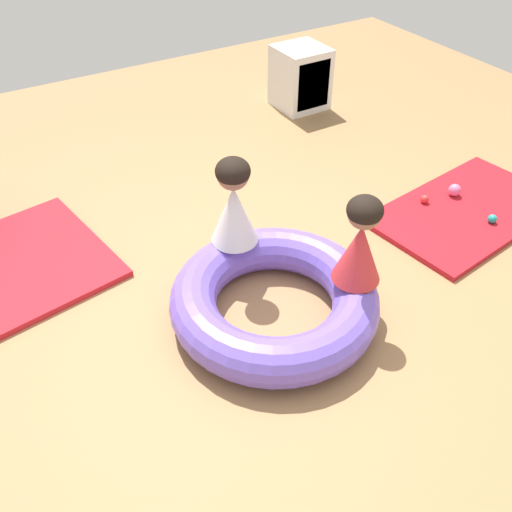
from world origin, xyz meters
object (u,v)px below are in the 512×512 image
object	(u,v)px
inflatable_cushion	(274,299)
play_ball_pink	(455,190)
storage_cube	(302,78)
child_in_white	(234,202)
child_in_red	(360,241)
play_ball_red	(425,199)
play_ball_teal	(492,219)

from	to	relation	value
inflatable_cushion	play_ball_pink	size ratio (longest dim) A/B	13.02
inflatable_cushion	storage_cube	distance (m)	2.82
inflatable_cushion	child_in_white	size ratio (longest dim) A/B	2.15
play_ball_pink	storage_cube	distance (m)	1.92
child_in_red	play_ball_red	distance (m)	1.34
inflatable_cushion	child_in_red	world-z (taller)	child_in_red
child_in_white	play_ball_red	xyz separation A→B (m)	(1.53, -0.08, -0.46)
play_ball_teal	inflatable_cushion	bearing A→B (deg)	178.37
play_ball_pink	play_ball_teal	bearing A→B (deg)	-94.35
child_in_white	child_in_red	bearing A→B (deg)	21.29
storage_cube	child_in_white	bearing A→B (deg)	-133.95
play_ball_pink	play_ball_teal	world-z (taller)	play_ball_pink
child_in_white	storage_cube	size ratio (longest dim) A/B	0.98
child_in_red	play_ball_teal	xyz separation A→B (m)	(1.35, 0.15, -0.45)
child_in_red	play_ball_pink	world-z (taller)	child_in_red
play_ball_red	storage_cube	distance (m)	1.88
child_in_white	play_ball_teal	size ratio (longest dim) A/B	9.01
inflatable_cushion	child_in_white	distance (m)	0.60
play_ball_teal	storage_cube	size ratio (longest dim) A/B	0.11
inflatable_cushion	storage_cube	xyz separation A→B (m)	(1.72, 2.23, 0.15)
child_in_white	inflatable_cushion	bearing A→B (deg)	-10.84
inflatable_cushion	play_ball_teal	world-z (taller)	inflatable_cushion
child_in_white	play_ball_teal	distance (m)	1.88
child_in_white	play_ball_teal	world-z (taller)	child_in_white
storage_cube	play_ball_teal	bearing A→B (deg)	-89.23
play_ball_pink	play_ball_red	bearing A→B (deg)	170.76
child_in_red	child_in_white	size ratio (longest dim) A/B	0.96
child_in_white	storage_cube	world-z (taller)	child_in_white
inflatable_cushion	play_ball_red	xyz separation A→B (m)	(1.53, 0.37, -0.06)
play_ball_red	play_ball_teal	distance (m)	0.48
inflatable_cushion	play_ball_red	distance (m)	1.57
inflatable_cushion	play_ball_pink	distance (m)	1.81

